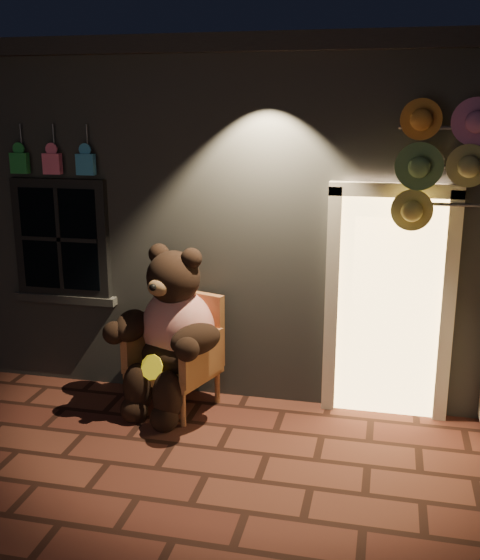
% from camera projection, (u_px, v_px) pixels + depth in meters
% --- Properties ---
extents(ground, '(60.00, 60.00, 0.00)m').
position_uv_depth(ground, '(206.00, 475.00, 5.21)').
color(ground, '#592C22').
rests_on(ground, ground).
extents(shop_building, '(7.30, 5.95, 3.51)m').
position_uv_depth(shop_building, '(287.00, 194.00, 8.52)').
color(shop_building, slate).
rests_on(shop_building, ground).
extents(wicker_armchair, '(0.91, 0.87, 1.10)m').
position_uv_depth(wicker_armchair, '(179.00, 351.00, 6.33)').
color(wicker_armchair, '#B36C45').
rests_on(wicker_armchair, ground).
extents(teddy_bear, '(1.13, 1.04, 1.63)m').
position_uv_depth(teddy_bear, '(171.00, 333.00, 6.15)').
color(teddy_bear, red).
rests_on(teddy_bear, ground).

